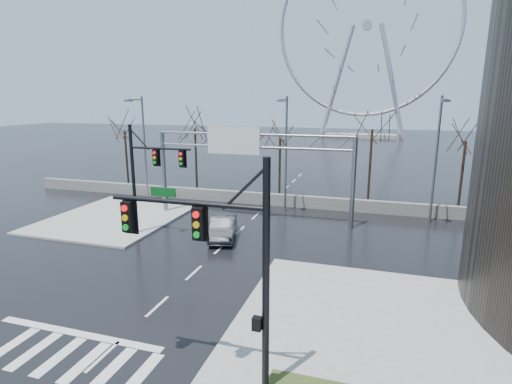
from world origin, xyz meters
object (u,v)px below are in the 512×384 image
at_px(signal_mast_far, 146,170).
at_px(sign_gantry, 247,157).
at_px(ferris_wheel, 367,33).
at_px(car, 223,227).
at_px(signal_mast_near, 225,252).

xyz_separation_m(signal_mast_far, sign_gantry, (5.49, 6.00, 0.35)).
height_order(signal_mast_far, ferris_wheel, ferris_wheel).
distance_m(signal_mast_far, car, 6.73).
xyz_separation_m(signal_mast_far, car, (5.27, 1.09, -4.04)).
distance_m(signal_mast_near, ferris_wheel, 101.29).
bearing_deg(sign_gantry, signal_mast_far, -132.47).
bearing_deg(signal_mast_near, sign_gantry, 106.19).
relative_size(signal_mast_far, car, 1.67).
relative_size(signal_mast_near, signal_mast_far, 1.00).
height_order(signal_mast_near, signal_mast_far, same).
distance_m(sign_gantry, ferris_wheel, 82.91).
relative_size(sign_gantry, ferris_wheel, 0.32).
bearing_deg(signal_mast_near, car, 112.17).
bearing_deg(ferris_wheel, signal_mast_near, -89.92).
bearing_deg(signal_mast_near, ferris_wheel, 90.08).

